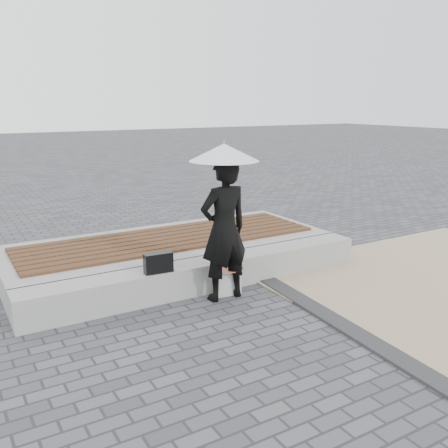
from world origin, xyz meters
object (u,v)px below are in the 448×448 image
at_px(seating_ledge, 206,274).
at_px(parasol, 224,152).
at_px(woman, 224,230).
at_px(canvas_tote, 228,282).
at_px(handbag, 158,263).

height_order(seating_ledge, parasol, parasol).
bearing_deg(woman, canvas_tote, -147.12).
relative_size(seating_ledge, parasol, 4.52).
xyz_separation_m(handbag, canvas_tote, (0.88, -0.23, -0.35)).
height_order(woman, parasol, parasol).
xyz_separation_m(seating_ledge, canvas_tote, (0.14, -0.36, -0.02)).
distance_m(seating_ledge, canvas_tote, 0.38).
xyz_separation_m(seating_ledge, handbag, (-0.75, -0.12, 0.33)).
xyz_separation_m(parasol, handbag, (-0.78, 0.31, -1.37)).
bearing_deg(handbag, seating_ledge, 13.26).
distance_m(parasol, handbag, 1.61).
bearing_deg(handbag, parasol, -17.94).
bearing_deg(woman, seating_ledge, -89.28).
bearing_deg(canvas_tote, woman, -136.33).
bearing_deg(woman, handbag, -24.97).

